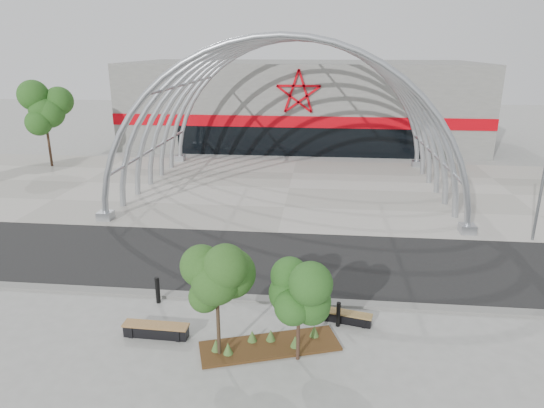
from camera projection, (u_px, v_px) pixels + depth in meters
The scene contains 18 objects.
ground at pixel (261, 297), 19.19m from camera, with size 140.00×140.00×0.00m, color gray.
road at pixel (271, 260), 22.50m from camera, with size 140.00×7.00×0.02m, color black.
forecourt at pixel (289, 188), 33.84m from camera, with size 60.00×17.00×0.04m, color #9E9A8F.
kerb at pixel (261, 299), 18.94m from camera, with size 60.00×0.50×0.12m, color slate.
arena_building at pixel (302, 102), 49.57m from camera, with size 34.00×15.24×8.00m.
vault_canopy at pixel (289, 188), 33.84m from camera, with size 20.80×15.80×20.36m.
planting_bed at pixel (268, 344), 16.00m from camera, with size 4.79×2.79×0.48m.
signal_pole at pixel (541, 191), 23.98m from camera, with size 0.36×0.71×5.11m.
street_tree_0 at pixel (217, 281), 14.78m from camera, with size 1.62×1.62×3.69m.
street_tree_1 at pixel (299, 291), 14.67m from camera, with size 1.42×1.42×3.35m.
bench_0 at pixel (156, 330), 16.55m from camera, with size 2.27×0.56×0.47m.
bench_1 at pixel (345, 317), 17.43m from camera, with size 1.98×0.85×0.41m.
bollard_0 at pixel (158, 290), 18.64m from camera, with size 0.17×0.17×1.07m, color black.
bollard_1 at pixel (216, 288), 19.01m from camera, with size 0.14×0.14×0.90m, color black.
bollard_2 at pixel (228, 285), 19.22m from camera, with size 0.14×0.14×0.89m, color black.
bollard_3 at pixel (299, 309), 17.51m from camera, with size 0.14×0.14×0.86m, color black.
bollard_4 at pixel (338, 314), 17.10m from camera, with size 0.15×0.15×0.93m, color black.
bg_tree_0 at pixel (44, 110), 38.64m from camera, with size 3.00×3.00×6.45m.
Camera 1 is at (2.21, -16.95, 9.49)m, focal length 32.00 mm.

